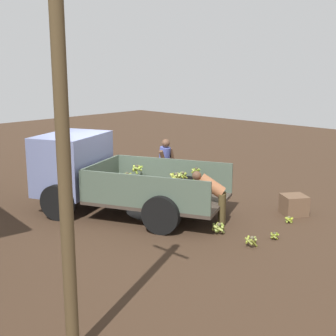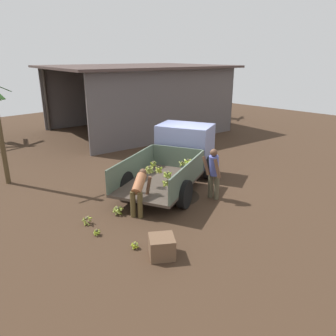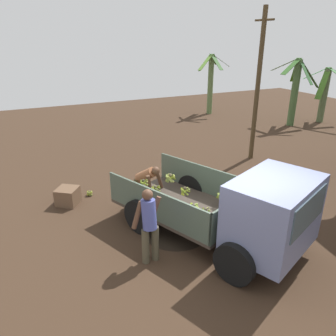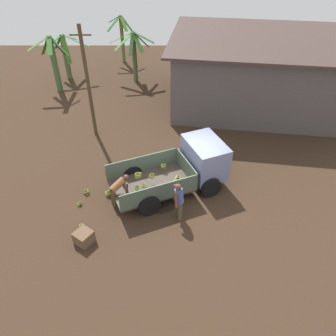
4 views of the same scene
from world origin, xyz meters
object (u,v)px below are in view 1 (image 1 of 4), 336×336
utility_pole (63,141)px  person_foreground_visitor (165,165)px  banana_bunch_on_ground_3 (274,235)px  person_worker_loading (212,193)px  cargo_truck (91,171)px  banana_bunch_on_ground_1 (219,227)px  wooden_crate_0 (294,205)px  banana_bunch_on_ground_2 (289,219)px  banana_bunch_on_ground_0 (251,240)px

utility_pole → person_foreground_visitor: 7.36m
banana_bunch_on_ground_3 → person_worker_loading: bearing=6.3°
utility_pole → cargo_truck: bearing=-39.4°
person_foreground_visitor → banana_bunch_on_ground_1: bearing=-27.5°
person_worker_loading → banana_bunch_on_ground_3: (-1.53, -0.17, -0.65)m
cargo_truck → wooden_crate_0: size_ratio=8.88×
person_worker_loading → banana_bunch_on_ground_2: 1.91m
banana_bunch_on_ground_2 → person_foreground_visitor: bearing=8.1°
person_worker_loading → banana_bunch_on_ground_2: bearing=-163.7°
person_foreground_visitor → banana_bunch_on_ground_3: size_ratio=8.15×
banana_bunch_on_ground_1 → banana_bunch_on_ground_2: 1.83m
banana_bunch_on_ground_2 → cargo_truck: bearing=31.2°
utility_pole → banana_bunch_on_ground_3: bearing=-87.0°
person_worker_loading → banana_bunch_on_ground_0: bearing=130.3°
cargo_truck → banana_bunch_on_ground_0: cargo_truck is taller
person_worker_loading → banana_bunch_on_ground_0: (-1.41, 0.49, -0.61)m
banana_bunch_on_ground_0 → banana_bunch_on_ground_2: bearing=-84.3°
person_worker_loading → banana_bunch_on_ground_1: 0.85m
utility_pole → banana_bunch_on_ground_2: 6.90m
wooden_crate_0 → cargo_truck: bearing=39.1°
person_worker_loading → banana_bunch_on_ground_3: 1.67m
person_worker_loading → banana_bunch_on_ground_1: person_worker_loading is taller
banana_bunch_on_ground_1 → wooden_crate_0: (-0.50, -2.32, 0.09)m
utility_pole → person_foreground_visitor: size_ratio=3.28×
utility_pole → banana_bunch_on_ground_1: 5.50m
banana_bunch_on_ground_0 → wooden_crate_0: wooden_crate_0 is taller
cargo_truck → person_foreground_visitor: (-0.61, -1.99, -0.08)m
person_foreground_visitor → banana_bunch_on_ground_2: (-3.51, -0.50, -0.82)m
utility_pole → person_foreground_visitor: bearing=-55.1°
banana_bunch_on_ground_2 → wooden_crate_0: size_ratio=0.35×
person_worker_loading → banana_bunch_on_ground_3: person_worker_loading is taller
person_foreground_visitor → banana_bunch_on_ground_2: 3.64m
banana_bunch_on_ground_3 → wooden_crate_0: bearing=-72.9°
utility_pole → banana_bunch_on_ground_1: size_ratio=16.62×
banana_bunch_on_ground_1 → banana_bunch_on_ground_2: banana_bunch_on_ground_1 is taller
banana_bunch_on_ground_2 → banana_bunch_on_ground_0: bearing=95.7°
person_foreground_visitor → banana_bunch_on_ground_2: person_foreground_visitor is taller
person_foreground_visitor → wooden_crate_0: size_ratio=2.93×
utility_pole → banana_bunch_on_ground_3: 5.85m
cargo_truck → utility_pole: 6.32m
person_foreground_visitor → banana_bunch_on_ground_1: size_ratio=5.07×
banana_bunch_on_ground_2 → banana_bunch_on_ground_3: size_ratio=0.96×
banana_bunch_on_ground_1 → cargo_truck: bearing=13.6°
banana_bunch_on_ground_2 → person_worker_loading: bearing=46.8°
person_worker_loading → banana_bunch_on_ground_0: size_ratio=4.31×
banana_bunch_on_ground_0 → banana_bunch_on_ground_3: banana_bunch_on_ground_0 is taller
banana_bunch_on_ground_2 → banana_bunch_on_ground_3: 1.18m
cargo_truck → wooden_crate_0: bearing=-164.0°
wooden_crate_0 → banana_bunch_on_ground_1: bearing=77.9°
person_worker_loading → banana_bunch_on_ground_0: 1.61m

